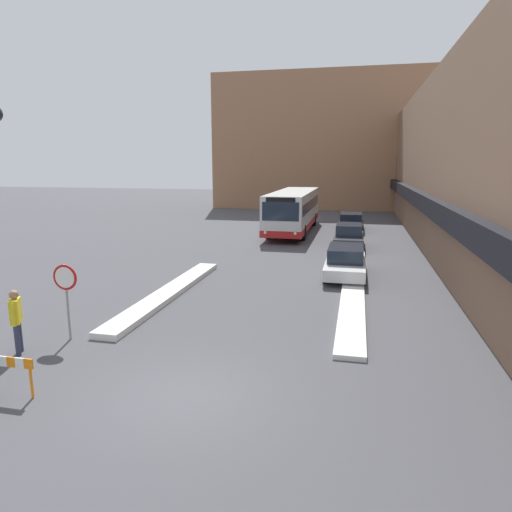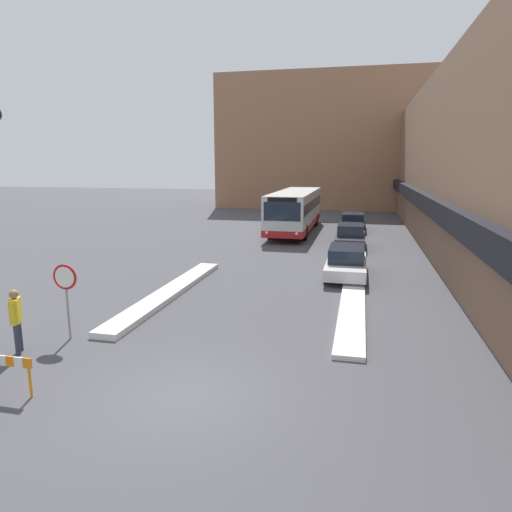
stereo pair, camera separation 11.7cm
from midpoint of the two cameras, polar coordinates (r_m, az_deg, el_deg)
name	(u,v)px [view 1 (the left image)]	position (r m, az deg, el deg)	size (l,w,h in m)	color
ground_plane	(186,396)	(10.95, -9.12, -16.89)	(160.00, 160.00, 0.00)	#47474C
building_row_right	(457,164)	(33.51, 23.77, 10.50)	(5.50, 60.00, 10.33)	brown
building_backdrop_far	(328,143)	(55.61, 8.97, 13.83)	(26.00, 8.00, 15.11)	#996B4C
snow_bank_left	(169,292)	(18.68, -10.97, -4.47)	(0.90, 9.94, 0.21)	silver
snow_bank_right	(352,309)	(16.77, 11.72, -6.47)	(0.90, 8.71, 0.15)	silver
city_bus	(294,210)	(35.13, 4.63, 5.79)	(2.73, 12.43, 3.11)	silver
parked_car_front	(345,261)	(21.60, 10.97, -0.66)	(1.84, 4.64, 1.39)	silver
parked_car_middle	(349,236)	(28.94, 11.43, 2.47)	(1.80, 4.21, 1.48)	#38383D
parked_car_back	(351,222)	(36.55, 11.70, 4.23)	(1.92, 4.63, 1.36)	black
stop_sign	(66,286)	(14.49, -22.90, -3.44)	(0.76, 0.08, 2.30)	gray
pedestrian	(16,316)	(14.19, -28.01, -6.63)	(0.43, 0.54, 1.82)	#333851
construction_barricade	(12,368)	(11.90, -28.45, -12.25)	(1.10, 0.06, 0.94)	orange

